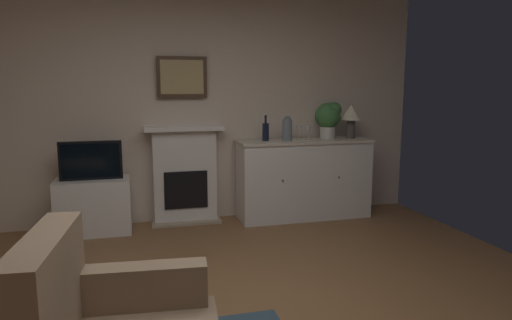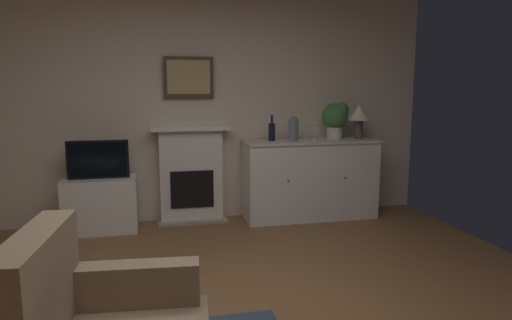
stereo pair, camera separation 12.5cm
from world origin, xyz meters
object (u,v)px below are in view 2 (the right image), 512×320
Objects in this scene: potted_plant_small at (336,117)px; framed_picture at (189,77)px; sideboard_cabinet at (310,179)px; tv_cabinet at (101,205)px; fireplace_unit at (191,174)px; wine_glass_left at (306,130)px; wine_bottle at (272,131)px; vase_decorative at (293,129)px; table_lamp at (359,115)px; tv_set at (98,160)px; wine_glass_center at (315,130)px.

framed_picture is at bearing 173.99° from potted_plant_small.
sideboard_cabinet is 2.35m from tv_cabinet.
fireplace_unit is 1.80m from potted_plant_small.
tv_cabinet is at bearing 179.08° from wine_glass_left.
potted_plant_small reaches higher than tv_cabinet.
fireplace_unit is 2.56× the size of potted_plant_small.
wine_bottle is at bearing 176.02° from sideboard_cabinet.
fireplace_unit is 0.70× the size of sideboard_cabinet.
potted_plant_small is at bearing 9.91° from vase_decorative.
vase_decorative reaches higher than fireplace_unit.
fireplace_unit is at bearing 174.80° from table_lamp.
framed_picture is 1.11m from wine_bottle.
wine_bottle reaches higher than sideboard_cabinet.
framed_picture is (-0.00, 0.05, 1.09)m from fireplace_unit.
sideboard_cabinet is 3.63× the size of potted_plant_small.
framed_picture is 1.90× the size of wine_bottle.
tv_cabinet is at bearing 179.63° from sideboard_cabinet.
framed_picture reaches higher than tv_set.
wine_bottle is at bearing 172.07° from wine_glass_left.
potted_plant_small is at bearing -6.01° from framed_picture.
vase_decorative reaches higher than tv_cabinet.
tv_set reaches higher than tv_cabinet.
table_lamp reaches higher than wine_glass_center.
table_lamp is at bearing -1.76° from wine_bottle.
fireplace_unit is at bearing 172.61° from sideboard_cabinet.
table_lamp is at bearing -5.20° from fireplace_unit.
potted_plant_small reaches higher than wine_glass_center.
wine_bottle reaches higher than tv_cabinet.
wine_bottle is 0.47× the size of tv_set.
framed_picture is 3.33× the size of wine_glass_left.
wine_glass_center is 0.26m from vase_decorative.
framed_picture is 0.35× the size of sideboard_cabinet.
framed_picture is at bearing 166.51° from vase_decorative.
potted_plant_small is at bearing -4.49° from fireplace_unit.
wine_glass_left is (0.38, -0.05, 0.01)m from wine_bottle.
vase_decorative is at bearing -169.41° from wine_glass_left.
framed_picture is at bearing 169.29° from wine_glass_left.
wine_glass_left reaches higher than tv_set.
tv_set is at bearing -178.78° from wine_bottle.
fireplace_unit reaches higher than tv_set.
wine_bottle is 1.76× the size of wine_glass_left.
framed_picture reaches higher than vase_decorative.
table_lamp is 0.57m from wine_glass_center.
table_lamp reaches higher than vase_decorative.
table_lamp reaches higher than fireplace_unit.
sideboard_cabinet is at bearing 12.28° from vase_decorative.
framed_picture is 1.32m from tv_set.
wine_glass_left is 0.38× the size of potted_plant_small.
wine_glass_center is at bearing -1.09° from tv_cabinet.
fireplace_unit is at bearing 170.89° from wine_bottle.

